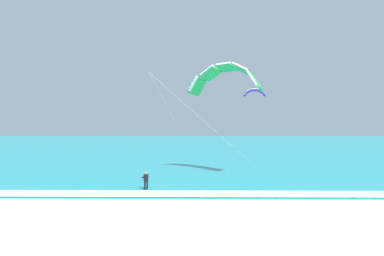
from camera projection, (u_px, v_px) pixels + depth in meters
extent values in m
cube|color=teal|center=(182.00, 145.00, 84.57)|extent=(200.00, 120.00, 0.20)
cube|color=white|center=(149.00, 193.00, 25.58)|extent=(200.00, 2.12, 0.04)
ellipsoid|color=white|center=(146.00, 192.00, 27.25)|extent=(1.05, 1.44, 0.05)
cube|color=black|center=(146.00, 190.00, 27.47)|extent=(0.17, 0.13, 0.04)
cube|color=black|center=(146.00, 192.00, 27.03)|extent=(0.17, 0.13, 0.04)
cylinder|color=black|center=(145.00, 187.00, 27.20)|extent=(0.14, 0.14, 0.84)
cylinder|color=black|center=(147.00, 187.00, 27.29)|extent=(0.14, 0.14, 0.84)
cube|color=black|center=(146.00, 178.00, 27.24)|extent=(0.39, 0.34, 0.60)
sphere|color=#9E704C|center=(146.00, 173.00, 27.23)|extent=(0.22, 0.22, 0.22)
cylinder|color=black|center=(143.00, 177.00, 27.30)|extent=(0.32, 0.49, 0.22)
cylinder|color=black|center=(147.00, 177.00, 27.46)|extent=(0.32, 0.49, 0.22)
cylinder|color=black|center=(144.00, 177.00, 27.58)|extent=(0.50, 0.29, 0.04)
cube|color=#3F3F42|center=(145.00, 181.00, 27.35)|extent=(0.14, 0.13, 0.10)
cube|color=green|center=(255.00, 81.00, 33.77)|extent=(1.83, 2.32, 2.13)
cube|color=white|center=(252.00, 78.00, 33.22)|extent=(1.14, 0.99, 1.76)
cube|color=green|center=(243.00, 70.00, 35.14)|extent=(2.41, 2.56, 1.62)
cube|color=white|center=(240.00, 66.00, 34.59)|extent=(1.60, 1.32, 1.14)
cube|color=green|center=(227.00, 67.00, 36.62)|extent=(2.68, 2.61, 0.75)
cube|color=white|center=(224.00, 64.00, 36.07)|extent=(1.74, 1.47, 0.26)
cube|color=green|center=(210.00, 74.00, 37.87)|extent=(2.67, 2.40, 1.62)
cube|color=white|center=(207.00, 70.00, 37.32)|extent=(1.59, 1.36, 1.14)
cube|color=green|center=(197.00, 87.00, 38.61)|extent=(2.37, 1.95, 2.13)
cube|color=white|center=(193.00, 84.00, 38.06)|extent=(1.18, 1.00, 1.76)
cylinder|color=#B2B2B7|center=(207.00, 124.00, 30.67)|extent=(10.10, 6.47, 8.82)
cylinder|color=#B2B2B7|center=(177.00, 124.00, 33.09)|extent=(4.08, 11.23, 8.82)
cube|color=purple|center=(264.00, 94.00, 65.61)|extent=(0.89, 0.88, 1.11)
cube|color=white|center=(264.00, 93.00, 65.32)|extent=(0.64, 0.23, 0.86)
cube|color=purple|center=(260.00, 91.00, 66.07)|extent=(1.02, 0.90, 0.92)
cube|color=white|center=(260.00, 90.00, 65.78)|extent=(0.89, 0.27, 0.56)
cube|color=purple|center=(254.00, 90.00, 66.35)|extent=(1.09, 0.90, 0.51)
cube|color=white|center=(255.00, 89.00, 66.06)|extent=(0.96, 0.29, 0.14)
cube|color=purple|center=(249.00, 91.00, 66.39)|extent=(1.20, 0.87, 0.92)
cube|color=white|center=(249.00, 90.00, 66.09)|extent=(0.90, 0.27, 0.56)
cube|color=purple|center=(245.00, 94.00, 66.18)|extent=(1.07, 0.81, 1.11)
cube|color=white|center=(245.00, 93.00, 65.88)|extent=(0.66, 0.23, 0.86)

